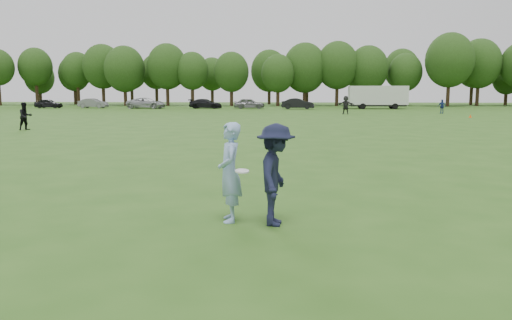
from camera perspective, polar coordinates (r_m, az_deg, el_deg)
The scene contains 16 objects.
ground at distance 10.46m, azimuth 1.13°, elevation -6.23°, with size 200.00×200.00×0.00m, color #2B5517.
thrower at distance 9.75m, azimuth -3.01°, elevation -1.41°, with size 0.71×0.47×1.96m, color #94B4E5.
defender at distance 9.47m, azimuth 2.27°, elevation -1.69°, with size 1.26×0.72×1.95m, color #161A32.
player_far_a at distance 35.87m, azimuth -24.87°, elevation 4.57°, with size 0.88×0.68×1.80m, color black.
player_far_b at distance 59.96m, azimuth 20.48°, elevation 5.76°, with size 0.93×0.39×1.58m, color navy.
player_far_d at distance 55.45m, azimuth 10.22°, elevation 6.21°, with size 1.85×0.59×1.99m, color #252525.
car_a at distance 79.33m, azimuth -22.62°, elevation 5.98°, with size 1.57×3.91×1.33m, color black.
car_b at distance 77.22m, azimuth -18.12°, elevation 6.18°, with size 1.48×4.25×1.40m, color slate.
car_c at distance 73.17m, azimuth -12.41°, elevation 6.36°, with size 2.54×5.50×1.53m, color #AAAAAE.
car_d at distance 72.09m, azimuth -5.79°, elevation 6.42°, with size 1.91×4.69×1.36m, color black.
car_e at distance 70.71m, azimuth -0.78°, elevation 6.47°, with size 1.74×4.32×1.47m, color slate.
car_f at distance 69.55m, azimuth 4.82°, elevation 6.43°, with size 1.58×4.52×1.49m, color black.
field_cone at distance 51.58m, azimuth 23.29°, elevation 4.63°, with size 0.28×0.28×0.30m, color #F24C0C.
disc_in_play at distance 9.45m, azimuth -1.61°, elevation -1.28°, with size 0.32×0.32×0.08m.
cargo_trailer at distance 72.38m, azimuth 13.74°, elevation 7.10°, with size 9.00×2.75×3.20m.
treeline at distance 87.14m, azimuth 5.55°, elevation 10.35°, with size 130.35×18.39×11.74m.
Camera 1 is at (0.49, -10.13, 2.56)m, focal length 35.00 mm.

